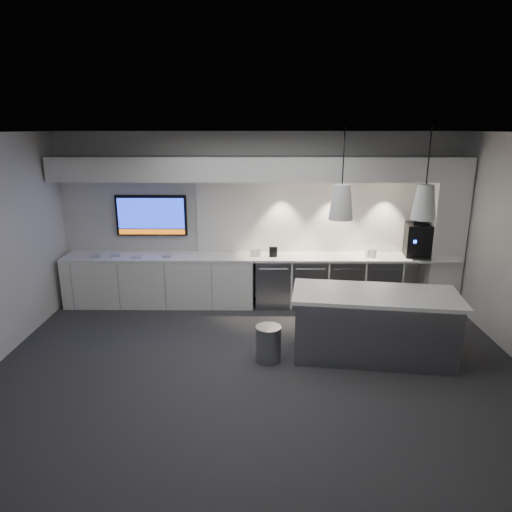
{
  "coord_description": "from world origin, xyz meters",
  "views": [
    {
      "loc": [
        0.02,
        -5.48,
        3.06
      ],
      "look_at": [
        -0.04,
        1.1,
        1.2
      ],
      "focal_mm": 32.0,
      "sensor_mm": 36.0,
      "label": 1
    }
  ],
  "objects_px": {
    "wall_tv": "(151,215)",
    "coffee_machine": "(418,239)",
    "bin": "(268,343)",
    "island": "(373,325)"
  },
  "relations": [
    {
      "from": "island",
      "to": "bin",
      "type": "distance_m",
      "value": 1.46
    },
    {
      "from": "island",
      "to": "bin",
      "type": "bearing_deg",
      "value": -167.74
    },
    {
      "from": "wall_tv",
      "to": "coffee_machine",
      "type": "bearing_deg",
      "value": -3.04
    },
    {
      "from": "wall_tv",
      "to": "bin",
      "type": "height_order",
      "value": "wall_tv"
    },
    {
      "from": "wall_tv",
      "to": "coffee_machine",
      "type": "distance_m",
      "value": 4.67
    },
    {
      "from": "wall_tv",
      "to": "island",
      "type": "bearing_deg",
      "value": -32.46
    },
    {
      "from": "wall_tv",
      "to": "bin",
      "type": "xyz_separation_m",
      "value": [
        2.04,
        -2.33,
        -1.31
      ]
    },
    {
      "from": "wall_tv",
      "to": "bin",
      "type": "bearing_deg",
      "value": -48.8
    },
    {
      "from": "island",
      "to": "bin",
      "type": "height_order",
      "value": "island"
    },
    {
      "from": "island",
      "to": "coffee_machine",
      "type": "relative_size",
      "value": 3.1
    }
  ]
}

